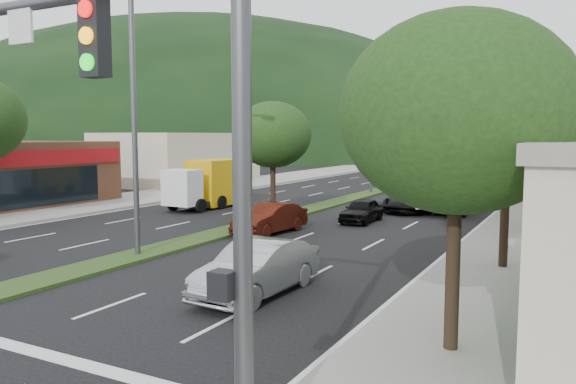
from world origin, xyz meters
The scene contains 23 objects.
sidewalk_right centered at (12.50, 25.00, 0.07)m, with size 5.00×90.00×0.15m, color gray.
sidewalk_left centered at (-13.00, 25.00, 0.07)m, with size 6.00×90.00×0.15m, color gray.
median centered at (0.00, 28.00, 0.06)m, with size 1.60×56.00×0.12m, color #223714.
traffic_signal centered at (9.03, -1.54, 4.65)m, with size 6.12×0.40×7.00m.
bldg_left_far centered at (-19.00, 34.00, 2.30)m, with size 9.00×14.00×4.60m, color beige.
hill_far centered at (-80.00, 110.00, 0.00)m, with size 176.00×132.00×82.00m, color black.
tree_r_a centered at (12.00, 4.00, 4.82)m, with size 4.60×4.60×6.63m.
tree_r_b centered at (12.00, 12.00, 5.04)m, with size 4.80×4.80×6.94m.
tree_r_c centered at (12.00, 20.00, 4.75)m, with size 4.40×4.40×6.48m.
tree_r_d centered at (12.00, 30.00, 5.18)m, with size 5.00×5.00×7.17m.
tree_r_e centered at (12.00, 40.00, 4.89)m, with size 4.60×4.60×6.71m.
tree_med_near centered at (0.00, 18.00, 4.43)m, with size 4.00×4.00×6.02m.
tree_med_far centered at (0.00, 44.00, 5.01)m, with size 4.80×4.80×6.94m.
streetlight_near centered at (0.21, 8.00, 5.58)m, with size 2.60×0.25×10.00m.
streetlight_mid centered at (0.21, 33.00, 5.58)m, with size 2.60×0.25×10.00m.
sedan_silver centered at (6.36, 5.87, 0.75)m, with size 1.58×4.52×1.49m, color #AAACB1.
car_queue_a centered at (4.31, 19.55, 0.61)m, with size 1.43×3.56×1.21m, color black.
car_queue_b centered at (4.40, 29.55, 0.61)m, with size 1.72×4.22×1.23m, color #4D4E53.
car_queue_c centered at (1.80, 14.55, 0.68)m, with size 1.44×4.14×1.36m, color #42140B.
car_queue_d centered at (5.44, 24.55, 0.66)m, with size 2.19×4.74×1.32m, color black.
car_queue_e centered at (5.03, 34.55, 0.73)m, with size 1.73×4.31×1.47m, color #56555B.
box_truck centered at (-5.96, 20.76, 1.37)m, with size 2.49×5.96×2.90m.
motorhome centered at (6.99, 27.01, 1.83)m, with size 3.48×9.14×3.43m.
Camera 1 is at (14.21, -7.15, 4.41)m, focal length 35.00 mm.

